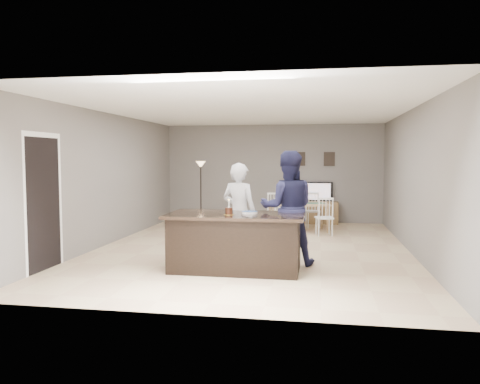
% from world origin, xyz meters
% --- Properties ---
extents(floor, '(8.00, 8.00, 0.00)m').
position_xyz_m(floor, '(0.00, 0.00, 0.00)').
color(floor, tan).
rests_on(floor, ground).
extents(room_shell, '(8.00, 8.00, 8.00)m').
position_xyz_m(room_shell, '(0.00, 0.00, 1.68)').
color(room_shell, slate).
rests_on(room_shell, floor).
extents(kitchen_island, '(2.15, 1.10, 0.90)m').
position_xyz_m(kitchen_island, '(0.00, -1.80, 0.45)').
color(kitchen_island, black).
rests_on(kitchen_island, floor).
extents(tv_console, '(1.20, 0.40, 0.60)m').
position_xyz_m(tv_console, '(1.20, 3.77, 0.30)').
color(tv_console, brown).
rests_on(tv_console, floor).
extents(television, '(0.91, 0.12, 0.53)m').
position_xyz_m(television, '(1.20, 3.84, 0.86)').
color(television, black).
rests_on(television, tv_console).
extents(tv_screen_glow, '(0.78, 0.00, 0.78)m').
position_xyz_m(tv_screen_glow, '(1.20, 3.76, 0.87)').
color(tv_screen_glow, orange).
rests_on(tv_screen_glow, tv_console).
extents(picture_frames, '(1.10, 0.02, 0.38)m').
position_xyz_m(picture_frames, '(1.15, 3.98, 1.75)').
color(picture_frames, black).
rests_on(picture_frames, room_shell).
extents(doorway, '(0.00, 2.10, 2.65)m').
position_xyz_m(doorway, '(-2.99, -2.30, 1.26)').
color(doorway, black).
rests_on(doorway, floor).
extents(woman, '(0.71, 0.58, 1.69)m').
position_xyz_m(woman, '(-0.04, -1.25, 0.85)').
color(woman, '#B8B7BC').
rests_on(woman, floor).
extents(man, '(1.00, 0.83, 1.90)m').
position_xyz_m(man, '(0.78, -1.25, 0.95)').
color(man, '#191937').
rests_on(man, floor).
extents(birthday_cake, '(0.16, 0.16, 0.24)m').
position_xyz_m(birthday_cake, '(-0.08, -1.95, 0.96)').
color(birthday_cake, yellow).
rests_on(birthday_cake, kitchen_island).
extents(plate_stack, '(0.26, 0.26, 0.04)m').
position_xyz_m(plate_stack, '(0.22, -1.76, 0.92)').
color(plate_stack, white).
rests_on(plate_stack, kitchen_island).
extents(dining_table, '(1.69, 1.88, 0.88)m').
position_xyz_m(dining_table, '(0.79, 2.33, 0.56)').
color(dining_table, '#A38758').
rests_on(dining_table, floor).
extents(floor_lamp, '(0.25, 0.25, 1.69)m').
position_xyz_m(floor_lamp, '(-1.77, 2.85, 1.31)').
color(floor_lamp, black).
rests_on(floor_lamp, floor).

